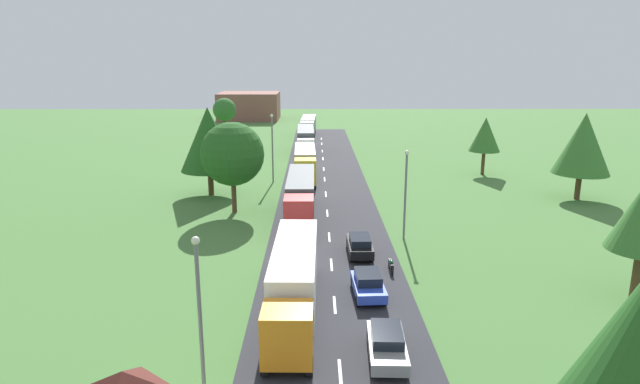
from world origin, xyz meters
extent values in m
cube|color=#2B2B30|center=(0.00, 24.50, 0.03)|extent=(10.00, 140.00, 0.06)
cube|color=white|center=(0.00, 5.57, 0.07)|extent=(0.16, 2.40, 0.01)
cube|color=white|center=(0.00, 12.83, 0.07)|extent=(0.16, 2.40, 0.01)
cube|color=white|center=(0.00, 19.31, 0.07)|extent=(0.16, 2.40, 0.01)
cube|color=white|center=(0.00, 25.47, 0.07)|extent=(0.16, 2.40, 0.01)
cube|color=white|center=(0.00, 32.53, 0.07)|extent=(0.16, 2.40, 0.01)
cube|color=white|center=(0.00, 39.91, 0.07)|extent=(0.16, 2.40, 0.01)
cube|color=white|center=(0.00, 47.34, 0.07)|extent=(0.16, 2.40, 0.01)
cube|color=white|center=(0.00, 53.53, 0.07)|extent=(0.16, 2.40, 0.01)
cube|color=white|center=(0.00, 61.12, 0.07)|extent=(0.16, 2.40, 0.01)
cube|color=white|center=(0.00, 67.67, 0.07)|extent=(0.16, 2.40, 0.01)
cube|color=white|center=(0.00, 75.17, 0.07)|extent=(0.16, 2.40, 0.01)
cube|color=white|center=(0.00, 81.21, 0.07)|extent=(0.16, 2.40, 0.01)
cube|color=orange|center=(-2.51, 6.05, 1.87)|extent=(2.48, 2.40, 2.62)
cube|color=black|center=(-2.53, 4.93, 2.34)|extent=(2.10, 0.14, 1.15)
cube|color=white|center=(-2.39, 12.87, 2.35)|extent=(2.68, 10.62, 2.98)
cube|color=black|center=(-2.39, 12.87, 0.66)|extent=(1.07, 10.06, 0.24)
cylinder|color=black|center=(-1.47, 5.45, 0.56)|extent=(0.37, 1.01, 1.00)
cylinder|color=black|center=(-3.57, 5.48, 0.56)|extent=(0.37, 1.01, 1.00)
cylinder|color=black|center=(-1.29, 16.03, 0.56)|extent=(0.37, 1.01, 1.00)
cylinder|color=black|center=(-3.39, 16.06, 0.56)|extent=(0.37, 1.01, 1.00)
cylinder|color=black|center=(-1.27, 17.30, 0.56)|extent=(0.37, 1.01, 1.00)
cylinder|color=black|center=(-3.37, 17.33, 0.56)|extent=(0.37, 1.01, 1.00)
cube|color=red|center=(-2.51, 25.41, 2.04)|extent=(2.44, 2.58, 2.96)
cube|color=black|center=(-2.51, 24.19, 2.57)|extent=(2.10, 0.10, 1.30)
cube|color=#4C5156|center=(-2.52, 32.59, 2.33)|extent=(2.51, 11.07, 2.94)
cube|color=black|center=(-2.52, 32.59, 0.66)|extent=(0.91, 10.51, 0.24)
cylinder|color=black|center=(-1.46, 24.77, 0.56)|extent=(0.35, 1.00, 1.00)
cylinder|color=black|center=(-3.56, 24.77, 0.56)|extent=(0.35, 1.00, 1.00)
cylinder|color=black|center=(-1.47, 35.91, 0.56)|extent=(0.35, 1.00, 1.00)
cylinder|color=black|center=(-3.57, 35.90, 0.56)|extent=(0.35, 1.00, 1.00)
cylinder|color=black|center=(-1.47, 37.23, 0.56)|extent=(0.35, 1.00, 1.00)
cylinder|color=black|center=(-3.57, 37.23, 0.56)|extent=(0.35, 1.00, 1.00)
cube|color=yellow|center=(-2.28, 42.91, 1.98)|extent=(2.49, 2.43, 2.85)
cube|color=black|center=(-2.26, 41.78, 2.50)|extent=(2.10, 0.15, 1.25)
cube|color=beige|center=(-2.42, 49.30, 2.25)|extent=(2.72, 9.74, 2.78)
cube|color=black|center=(-2.42, 49.30, 0.66)|extent=(1.10, 9.22, 0.24)
cylinder|color=black|center=(-1.22, 42.34, 0.56)|extent=(0.37, 1.01, 1.00)
cylinder|color=black|center=(-3.32, 42.30, 0.56)|extent=(0.37, 1.01, 1.00)
cylinder|color=black|center=(-1.44, 52.23, 0.56)|extent=(0.37, 1.01, 1.00)
cylinder|color=black|center=(-3.54, 52.18, 0.56)|extent=(0.37, 1.01, 1.00)
cylinder|color=black|center=(-1.46, 53.39, 0.56)|extent=(0.37, 1.01, 1.00)
cylinder|color=black|center=(-3.56, 53.34, 0.56)|extent=(0.37, 1.01, 1.00)
cube|color=white|center=(-2.49, 59.84, 1.88)|extent=(2.48, 2.32, 2.63)
cube|color=black|center=(-2.47, 58.77, 2.35)|extent=(2.10, 0.14, 1.16)
cube|color=#4C5156|center=(-2.63, 67.04, 2.34)|extent=(2.72, 11.48, 2.96)
cube|color=black|center=(-2.63, 67.04, 0.66)|extent=(1.11, 10.87, 0.24)
cylinder|color=black|center=(-1.43, 59.29, 0.56)|extent=(0.37, 1.01, 1.00)
cylinder|color=black|center=(-3.53, 59.25, 0.56)|extent=(0.37, 1.01, 1.00)
cylinder|color=black|center=(-1.65, 70.49, 0.56)|extent=(0.37, 1.01, 1.00)
cylinder|color=black|center=(-3.75, 70.45, 0.56)|extent=(0.37, 1.01, 1.00)
cylinder|color=black|center=(-1.67, 71.86, 0.56)|extent=(0.37, 1.01, 1.00)
cylinder|color=black|center=(-3.77, 71.82, 0.56)|extent=(0.37, 1.01, 1.00)
cube|color=white|center=(-2.56, 78.17, 2.04)|extent=(2.50, 2.39, 2.96)
cube|color=black|center=(-2.59, 77.07, 2.57)|extent=(2.10, 0.16, 1.30)
cube|color=gray|center=(-2.36, 85.16, 2.23)|extent=(2.81, 11.02, 2.73)
cube|color=black|center=(-2.36, 85.16, 0.66)|extent=(1.19, 10.43, 0.24)
cylinder|color=black|center=(-1.53, 77.56, 0.56)|extent=(0.38, 1.01, 1.00)
cylinder|color=black|center=(-3.63, 77.62, 0.56)|extent=(0.38, 1.01, 1.00)
cylinder|color=black|center=(-1.22, 88.41, 0.56)|extent=(0.38, 1.01, 1.00)
cylinder|color=black|center=(-3.32, 88.47, 0.56)|extent=(0.38, 1.01, 1.00)
cylinder|color=black|center=(-1.18, 89.73, 0.56)|extent=(0.38, 1.01, 1.00)
cylinder|color=black|center=(-3.28, 89.79, 0.56)|extent=(0.38, 1.01, 1.00)
cube|color=gray|center=(2.37, 6.85, 0.69)|extent=(2.01, 4.41, 0.62)
cube|color=black|center=(2.39, 7.06, 1.26)|extent=(1.63, 2.49, 0.53)
cylinder|color=black|center=(3.11, 5.34, 0.38)|extent=(0.25, 0.65, 0.64)
cylinder|color=black|center=(1.50, 5.41, 0.38)|extent=(0.25, 0.65, 0.64)
cylinder|color=black|center=(3.25, 8.28, 0.38)|extent=(0.25, 0.65, 0.64)
cylinder|color=black|center=(1.64, 8.35, 0.38)|extent=(0.25, 0.65, 0.64)
cube|color=blue|center=(2.15, 14.08, 0.68)|extent=(2.00, 4.06, 0.59)
cube|color=black|center=(2.14, 14.28, 1.26)|extent=(1.63, 2.30, 0.57)
cylinder|color=black|center=(3.02, 12.77, 0.38)|extent=(0.25, 0.65, 0.64)
cylinder|color=black|center=(1.40, 12.69, 0.38)|extent=(0.25, 0.65, 0.64)
cylinder|color=black|center=(2.89, 15.47, 0.38)|extent=(0.25, 0.65, 0.64)
cylinder|color=black|center=(1.27, 15.40, 0.38)|extent=(0.25, 0.65, 0.64)
cube|color=black|center=(2.20, 21.36, 0.73)|extent=(1.80, 4.33, 0.70)
cube|color=black|center=(2.20, 21.15, 1.33)|extent=(1.50, 2.43, 0.51)
cylinder|color=black|center=(1.40, 22.82, 0.38)|extent=(0.23, 0.64, 0.64)
cylinder|color=black|center=(2.96, 22.83, 0.38)|extent=(0.23, 0.64, 0.64)
cylinder|color=black|center=(1.44, 19.89, 0.38)|extent=(0.23, 0.64, 0.64)
cylinder|color=black|center=(2.99, 19.91, 0.38)|extent=(0.23, 0.64, 0.64)
cylinder|color=black|center=(4.12, 17.38, 0.38)|extent=(0.12, 0.64, 0.64)
cylinder|color=black|center=(4.12, 18.68, 0.38)|extent=(0.14, 0.64, 0.64)
cube|color=black|center=(4.12, 18.03, 0.60)|extent=(0.20, 1.40, 0.36)
ellipsoid|color=#19472D|center=(4.12, 17.88, 0.83)|extent=(0.28, 0.52, 0.28)
pyramid|color=#4C1E19|center=(-8.04, -0.13, 3.34)|extent=(3.41, 2.77, 1.04)
sphere|color=#8C664C|center=(-8.33, 2.45, 1.65)|extent=(0.23, 0.23, 0.23)
sphere|color=#8C664C|center=(-7.95, 2.60, 1.63)|extent=(0.23, 0.23, 0.23)
cylinder|color=slate|center=(-6.22, 4.37, 3.52)|extent=(0.18, 0.18, 7.05)
sphere|color=silver|center=(-6.22, 4.37, 7.17)|extent=(0.36, 0.36, 0.36)
cylinder|color=slate|center=(6.17, 25.11, 3.57)|extent=(0.18, 0.18, 7.14)
sphere|color=silver|center=(6.17, 25.11, 7.26)|extent=(0.36, 0.36, 0.36)
cylinder|color=slate|center=(-6.22, 45.99, 3.94)|extent=(0.18, 0.18, 7.88)
sphere|color=silver|center=(-6.22, 45.99, 8.00)|extent=(0.36, 0.36, 0.36)
cylinder|color=#513823|center=(20.35, 50.25, 1.51)|extent=(0.44, 0.44, 3.02)
cone|color=#38702D|center=(20.35, 50.25, 5.17)|extent=(3.90, 3.90, 4.29)
cylinder|color=#513823|center=(-12.53, 39.97, 1.38)|extent=(0.60, 0.60, 2.76)
cone|color=#23561E|center=(-12.53, 39.97, 6.15)|extent=(6.17, 6.17, 6.79)
cylinder|color=#513823|center=(26.63, 37.80, 1.39)|extent=(0.58, 0.58, 2.78)
cone|color=#38702D|center=(26.63, 37.80, 5.95)|extent=(5.76, 5.76, 6.34)
cylinder|color=#513823|center=(-18.89, 88.76, 1.50)|extent=(0.44, 0.44, 2.99)
sphere|color=#2D6628|center=(-18.89, 88.76, 4.68)|extent=(4.49, 4.49, 4.49)
cylinder|color=#513823|center=(-9.00, 33.13, 1.74)|extent=(0.47, 0.47, 3.48)
sphere|color=#23561E|center=(-9.00, 33.13, 5.75)|extent=(6.06, 6.06, 6.06)
cylinder|color=#513823|center=(18.75, 13.67, 1.62)|extent=(0.61, 0.61, 3.24)
cube|color=brown|center=(-17.00, 113.80, 3.19)|extent=(14.16, 12.96, 6.37)
camera|label=1|loc=(-1.18, -17.04, 14.65)|focal=30.14mm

